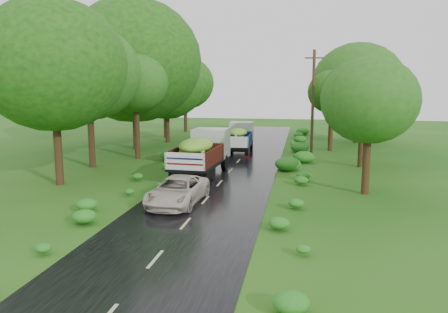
% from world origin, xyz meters
% --- Properties ---
extents(ground, '(120.00, 120.00, 0.00)m').
position_xyz_m(ground, '(0.00, 0.00, 0.00)').
color(ground, '#154F11').
rests_on(ground, ground).
extents(road, '(6.50, 80.00, 0.02)m').
position_xyz_m(road, '(0.00, 5.00, 0.01)').
color(road, black).
rests_on(road, ground).
extents(road_lines, '(0.12, 69.60, 0.00)m').
position_xyz_m(road_lines, '(0.00, 6.00, 0.02)').
color(road_lines, '#BFB78C').
rests_on(road_lines, road).
extents(truck_near, '(2.85, 7.06, 2.91)m').
position_xyz_m(truck_near, '(-1.62, 10.47, 1.65)').
color(truck_near, black).
rests_on(truck_near, ground).
extents(truck_far, '(2.36, 6.20, 2.58)m').
position_xyz_m(truck_far, '(-0.58, 20.56, 1.46)').
color(truck_far, black).
rests_on(truck_far, ground).
extents(car, '(2.49, 5.02, 1.37)m').
position_xyz_m(car, '(-1.22, 3.01, 0.70)').
color(car, beige).
rests_on(car, road).
extents(utility_pole, '(1.54, 0.26, 8.80)m').
position_xyz_m(utility_pole, '(5.71, 19.16, 4.53)').
color(utility_pole, '#382616').
rests_on(utility_pole, ground).
extents(trees_left, '(6.22, 34.87, 10.42)m').
position_xyz_m(trees_left, '(-9.88, 20.90, 6.99)').
color(trees_left, black).
rests_on(trees_left, ground).
extents(trees_right, '(6.56, 26.03, 7.99)m').
position_xyz_m(trees_right, '(9.33, 20.92, 5.53)').
color(trees_right, black).
rests_on(trees_right, ground).
extents(shrubs, '(11.90, 44.00, 0.70)m').
position_xyz_m(shrubs, '(0.00, 14.00, 0.35)').
color(shrubs, '#1C6A19').
rests_on(shrubs, ground).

